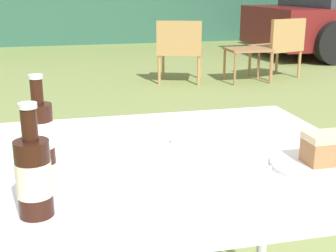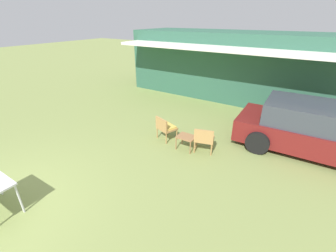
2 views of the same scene
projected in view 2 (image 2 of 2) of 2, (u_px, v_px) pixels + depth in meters
name	position (u px, v px, depth m)	size (l,w,h in m)	color
cabin_building	(237.00, 65.00, 10.61)	(9.96, 4.30, 2.94)	#2D5B47
parked_car	(310.00, 129.00, 6.33)	(4.02, 2.13, 1.41)	maroon
wicker_chair_cushioned	(165.00, 127.00, 6.99)	(0.66, 0.63, 0.76)	#B2844C
wicker_chair_plain	(204.00, 138.00, 6.33)	(0.65, 0.61, 0.76)	#B2844C
garden_side_table	(186.00, 138.00, 6.49)	(0.52, 0.41, 0.42)	#996B42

